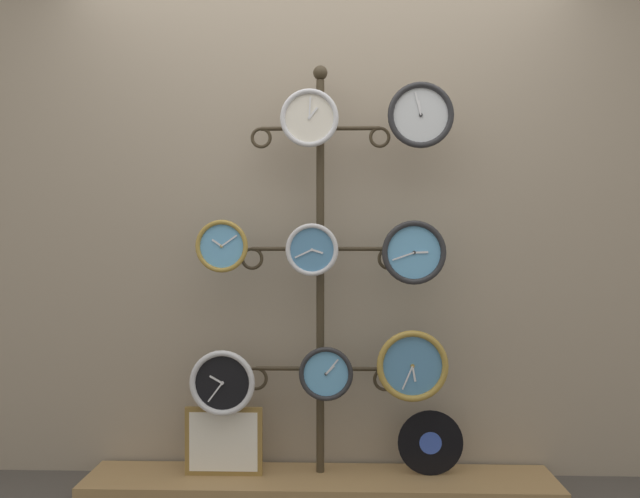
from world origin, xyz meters
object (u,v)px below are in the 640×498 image
clock_top_right (421,115)px  clock_middle_right (414,253)px  vinyl_record (430,443)px  clock_middle_left (222,246)px  clock_bottom_center (326,374)px  clock_top_center (309,118)px  clock_bottom_right (412,366)px  display_stand (320,330)px  picture_frame (224,441)px  clock_middle_center (312,250)px  clock_bottom_left (222,383)px

clock_top_right → clock_middle_right: size_ratio=1.03×
clock_top_right → vinyl_record: bearing=45.5°
clock_middle_left → clock_bottom_center: size_ratio=0.98×
clock_top_center → clock_bottom_right: (0.47, -0.02, -1.13)m
clock_bottom_center → vinyl_record: clock_bottom_center is taller
display_stand → clock_middle_left: 0.61m
vinyl_record → picture_frame: picture_frame is taller
clock_top_right → clock_middle_right: 0.63m
display_stand → clock_top_right: (0.46, -0.09, 1.00)m
clock_top_center → clock_middle_center: clock_top_center is taller
clock_middle_right → clock_bottom_left: 1.07m
clock_middle_right → clock_bottom_left: clock_middle_right is taller
vinyl_record → clock_middle_right: bearing=-147.7°
display_stand → clock_middle_right: 0.58m
clock_top_right → clock_bottom_center: 1.27m
clock_middle_center → display_stand: bearing=68.3°
clock_bottom_center → picture_frame: size_ratio=0.69×
clock_middle_left → clock_bottom_center: bearing=-2.1°
picture_frame → clock_middle_left: bearing=-96.8°
clock_middle_right → clock_bottom_left: (-0.88, -0.02, -0.60)m
clock_top_center → vinyl_record: size_ratio=0.88×
clock_middle_right → picture_frame: (-0.89, 0.03, -0.89)m
clock_bottom_center → clock_middle_left: bearing=177.9°
clock_bottom_left → picture_frame: 0.29m
clock_bottom_left → clock_bottom_right: 0.88m
clock_bottom_left → clock_bottom_center: 0.48m
display_stand → vinyl_record: (0.52, -0.03, -0.53)m
clock_bottom_left → clock_top_center: bearing=0.9°
clock_top_center → clock_middle_center: bearing=49.5°
clock_middle_center → picture_frame: bearing=175.6°
clock_middle_center → clock_middle_right: bearing=0.3°
clock_middle_right → picture_frame: 1.26m
clock_bottom_right → vinyl_record: clock_bottom_right is taller
clock_bottom_left → display_stand: bearing=13.8°
clock_middle_center → clock_bottom_left: (-0.41, -0.02, -0.62)m
clock_top_right → clock_middle_right: bearing=172.9°
vinyl_record → picture_frame: bearing=-178.5°
clock_middle_right → clock_bottom_right: clock_middle_right is taller
clock_top_center → display_stand: bearing=65.5°
clock_bottom_right → picture_frame: (-0.88, 0.06, -0.37)m
clock_bottom_center → picture_frame: clock_bottom_center is taller
clock_bottom_left → clock_bottom_right: bearing=-0.6°
clock_middle_center → clock_bottom_center: 0.58m
clock_middle_center → clock_bottom_center: size_ratio=0.98×
clock_top_center → clock_bottom_center: clock_top_center is taller
clock_top_center → clock_middle_left: clock_top_center is taller
clock_top_right → clock_bottom_right: size_ratio=0.93×
clock_middle_center → vinyl_record: (0.56, 0.06, -0.91)m
clock_top_center → clock_bottom_center: size_ratio=1.08×
clock_middle_left → clock_middle_center: bearing=-1.4°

